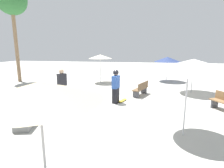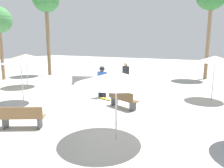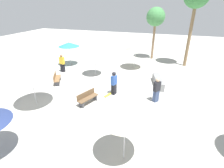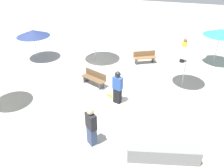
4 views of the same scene
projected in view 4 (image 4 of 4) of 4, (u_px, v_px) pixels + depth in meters
name	position (u px, v px, depth m)	size (l,w,h in m)	color
ground_plane	(121.00, 103.00, 11.39)	(60.00, 60.00, 0.00)	#B2AFA8
skater_main	(118.00, 86.00, 10.94)	(0.53, 0.39, 1.80)	black
skateboard	(113.00, 97.00, 11.78)	(0.82, 0.44, 0.07)	gold
concrete_ledge	(163.00, 153.00, 8.08)	(2.71, 1.21, 0.63)	gray
bench_near	(145.00, 57.00, 15.42)	(1.62, 1.15, 0.85)	#47474C
bench_far	(94.00, 78.00, 12.78)	(1.65, 0.98, 0.85)	#47474C
shade_umbrella_white	(95.00, 33.00, 14.95)	(2.60, 2.60, 2.23)	#B7B7BC
shade_umbrella_grey	(188.00, 51.00, 11.77)	(1.92, 1.92, 2.34)	#B7B7BC
shade_umbrella_teal	(221.00, 32.00, 14.35)	(2.21, 2.21, 2.50)	#B7B7BC
shade_umbrella_navy	(33.00, 33.00, 15.22)	(2.30, 2.30, 2.18)	#B7B7BC
bystander_watching	(91.00, 127.00, 8.49)	(0.54, 0.50, 1.76)	#38476B
bystander_far	(184.00, 50.00, 15.34)	(0.33, 0.52, 1.77)	black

